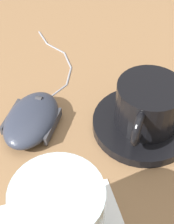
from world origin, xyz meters
TOP-DOWN VIEW (x-y plane):
  - ground_plane at (0.00, 0.00)m, footprint 3.00×3.00m
  - saucer at (-0.00, 0.08)m, footprint 0.14×0.14m
  - coffee_cup at (0.00, 0.08)m, footprint 0.10×0.10m
  - computer_mouse at (-0.07, -0.06)m, footprint 0.12×0.12m
  - mouse_cable at (-0.18, 0.03)m, footprint 0.18×0.07m
  - drinking_glass at (0.10, -0.08)m, footprint 0.08×0.08m

SIDE VIEW (x-z plane):
  - ground_plane at x=0.00m, z-range 0.00..0.00m
  - mouse_cable at x=-0.18m, z-range 0.00..0.00m
  - saucer at x=0.00m, z-range 0.00..0.01m
  - computer_mouse at x=-0.07m, z-range 0.00..0.03m
  - coffee_cup at x=0.00m, z-range 0.01..0.07m
  - drinking_glass at x=0.10m, z-range 0.00..0.10m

